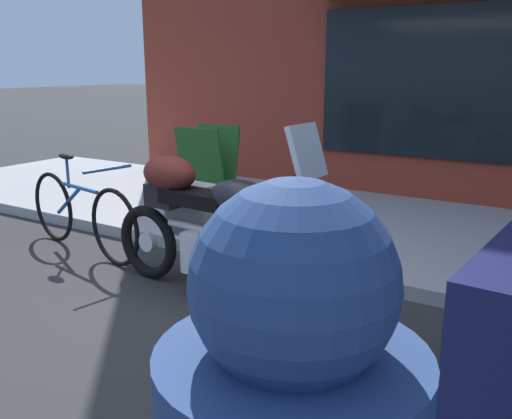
{
  "coord_description": "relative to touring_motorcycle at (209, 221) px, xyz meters",
  "views": [
    {
      "loc": [
        2.37,
        -2.77,
        1.74
      ],
      "look_at": [
        0.26,
        0.66,
        0.7
      ],
      "focal_mm": 38.81,
      "sensor_mm": 36.0,
      "label": 1
    }
  ],
  "objects": [
    {
      "name": "ground_plane",
      "position": [
        0.07,
        -0.51,
        -0.6
      ],
      "size": [
        80.0,
        80.0,
        0.0
      ],
      "primitive_type": "plane",
      "color": "#2C2C2C"
    },
    {
      "name": "sandwich_board_sign",
      "position": [
        -1.02,
        1.38,
        0.03
      ],
      "size": [
        0.55,
        0.43,
        1.02
      ],
      "color": "#1E511E",
      "rests_on": "sidewalk_curb"
    },
    {
      "name": "touring_motorcycle",
      "position": [
        0.0,
        0.0,
        0.0
      ],
      "size": [
        2.2,
        0.78,
        1.39
      ],
      "color": "black",
      "rests_on": "ground_plane"
    },
    {
      "name": "parked_bicycle",
      "position": [
        -1.65,
        0.19,
        -0.21
      ],
      "size": [
        1.79,
        0.52,
        0.95
      ],
      "color": "black",
      "rests_on": "ground_plane"
    }
  ]
}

